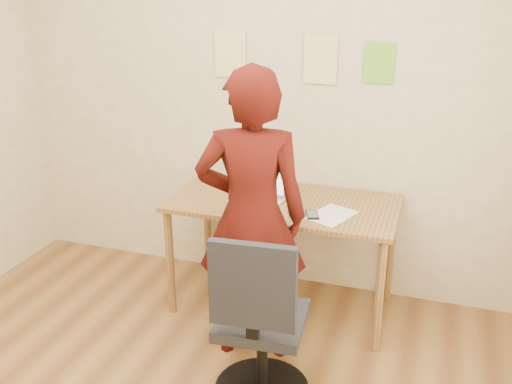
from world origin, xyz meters
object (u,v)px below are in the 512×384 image
(phone, at_px, (312,215))
(desk, at_px, (283,214))
(laptop, at_px, (259,192))
(office_chair, at_px, (259,332))
(person, at_px, (251,218))

(phone, bearing_deg, desk, 122.78)
(laptop, distance_m, office_chair, 1.00)
(desk, height_order, person, person)
(desk, bearing_deg, office_chair, -81.15)
(desk, relative_size, office_chair, 1.47)
(phone, bearing_deg, laptop, 139.68)
(desk, distance_m, phone, 0.29)
(laptop, distance_m, person, 0.48)
(phone, height_order, office_chair, office_chair)
(laptop, bearing_deg, office_chair, -59.93)
(office_chair, height_order, person, person)
(laptop, height_order, office_chair, laptop)
(office_chair, bearing_deg, person, 108.90)
(phone, bearing_deg, person, -148.44)
(phone, relative_size, office_chair, 0.15)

